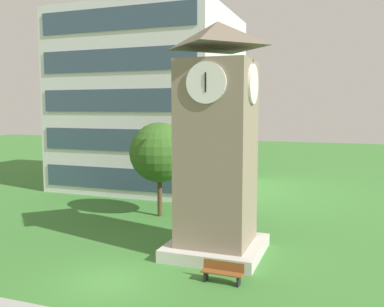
{
  "coord_description": "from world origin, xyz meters",
  "views": [
    {
      "loc": [
        9.3,
        -14.99,
        7.32
      ],
      "look_at": [
        1.68,
        5.89,
        4.95
      ],
      "focal_mm": 39.24,
      "sensor_mm": 36.0,
      "label": 1
    }
  ],
  "objects": [
    {
      "name": "office_building",
      "position": [
        -8.09,
        21.55,
        8.0
      ],
      "size": [
        15.03,
        13.45,
        16.0
      ],
      "color": "silver",
      "rests_on": "ground"
    },
    {
      "name": "park_bench",
      "position": [
        4.66,
        1.5,
        0.46
      ],
      "size": [
        1.81,
        0.53,
        0.88
      ],
      "color": "brown",
      "rests_on": "ground"
    },
    {
      "name": "ground_plane",
      "position": [
        0.0,
        0.0,
        0.0
      ],
      "size": [
        160.0,
        160.0,
        0.0
      ],
      "primitive_type": "plane",
      "color": "#3D7A33"
    },
    {
      "name": "tree_by_building",
      "position": [
        -2.43,
        10.74,
        4.38
      ],
      "size": [
        4.06,
        4.06,
        6.42
      ],
      "color": "#513823",
      "rests_on": "ground"
    },
    {
      "name": "clock_tower",
      "position": [
        3.37,
        4.88,
        5.18
      ],
      "size": [
        4.63,
        4.63,
        11.51
      ],
      "color": "gray",
      "rests_on": "ground"
    }
  ]
}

